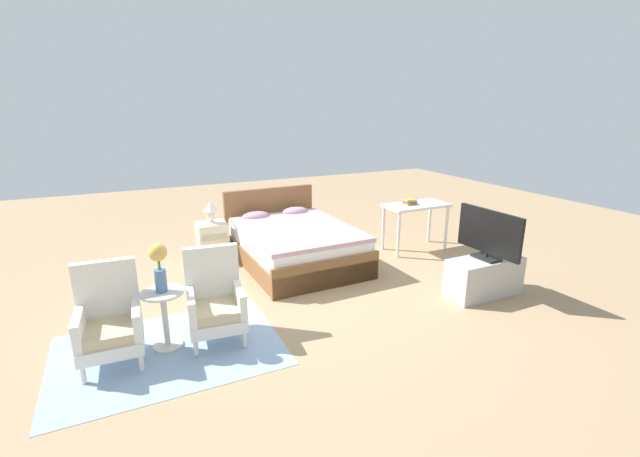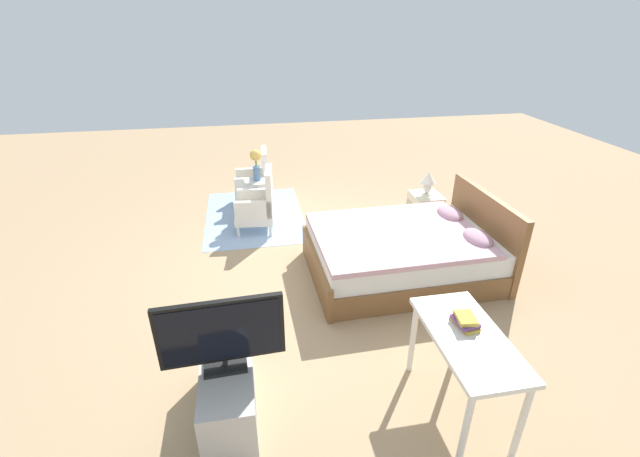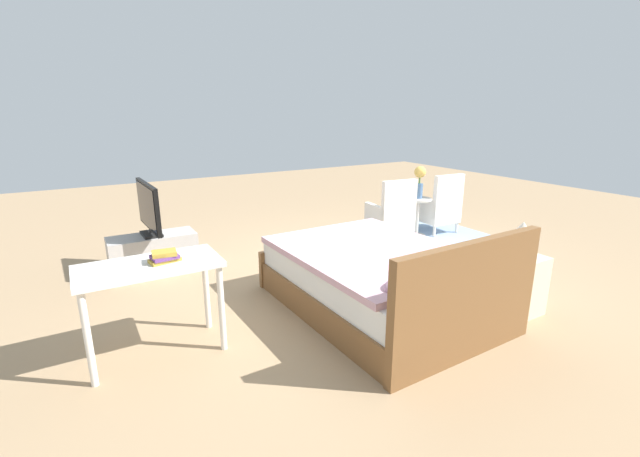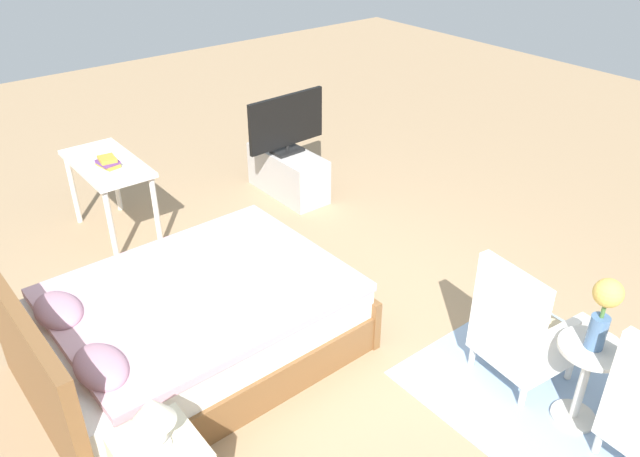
# 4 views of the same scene
# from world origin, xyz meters

# --- Properties ---
(ground_plane) EXTENTS (16.00, 16.00, 0.00)m
(ground_plane) POSITION_xyz_m (0.00, 0.00, 0.00)
(ground_plane) COLOR #A38460
(floor_rug) EXTENTS (2.10, 1.50, 0.01)m
(floor_rug) POSITION_xyz_m (-1.76, -0.75, 0.00)
(floor_rug) COLOR #8EA8C6
(floor_rug) RESTS_ON ground_plane
(bed) EXTENTS (1.59, 2.20, 0.96)m
(bed) POSITION_xyz_m (0.25, 0.99, 0.30)
(bed) COLOR brown
(bed) RESTS_ON ground_plane
(armchair_by_window_left) EXTENTS (0.57, 0.57, 0.92)m
(armchair_by_window_left) POSITION_xyz_m (-2.23, -0.69, 0.38)
(armchair_by_window_left) COLOR white
(armchair_by_window_left) RESTS_ON floor_rug
(armchair_by_window_right) EXTENTS (0.59, 0.59, 0.92)m
(armchair_by_window_right) POSITION_xyz_m (-1.27, -0.69, 0.38)
(armchair_by_window_right) COLOR white
(armchair_by_window_right) RESTS_ON floor_rug
(side_table) EXTENTS (0.40, 0.40, 0.59)m
(side_table) POSITION_xyz_m (-1.76, -0.66, 0.37)
(side_table) COLOR beige
(side_table) RESTS_ON ground_plane
(flower_vase) EXTENTS (0.17, 0.17, 0.48)m
(flower_vase) POSITION_xyz_m (-1.76, -0.66, 0.89)
(flower_vase) COLOR #4C709E
(flower_vase) RESTS_ON side_table
(nightstand) EXTENTS (0.44, 0.41, 0.57)m
(nightstand) POSITION_xyz_m (-0.81, 1.68, 0.28)
(nightstand) COLOR beige
(nightstand) RESTS_ON ground_plane
(table_lamp) EXTENTS (0.22, 0.22, 0.33)m
(table_lamp) POSITION_xyz_m (-0.81, 1.68, 0.78)
(table_lamp) COLOR silver
(table_lamp) RESTS_ON nightstand
(tv_stand) EXTENTS (0.96, 0.40, 0.48)m
(tv_stand) POSITION_xyz_m (1.95, -1.09, 0.24)
(tv_stand) COLOR #B7B2AD
(tv_stand) RESTS_ON ground_plane
(tv_flatscreen) EXTENTS (0.21, 0.92, 0.61)m
(tv_flatscreen) POSITION_xyz_m (1.95, -1.09, 0.80)
(tv_flatscreen) COLOR black
(tv_flatscreen) RESTS_ON tv_stand
(vanity_desk) EXTENTS (1.04, 0.52, 0.76)m
(vanity_desk) POSITION_xyz_m (2.25, 0.69, 0.64)
(vanity_desk) COLOR silver
(vanity_desk) RESTS_ON ground_plane
(book_stack) EXTENTS (0.24, 0.17, 0.09)m
(book_stack) POSITION_xyz_m (2.14, 0.71, 0.80)
(book_stack) COLOR #B79333
(book_stack) RESTS_ON vanity_desk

